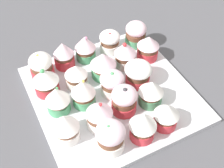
% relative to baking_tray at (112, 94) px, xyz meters
% --- Properties ---
extents(ground_plane, '(1.80, 1.80, 0.03)m').
position_rel_baking_tray_xyz_m(ground_plane, '(0.00, 0.00, -0.02)').
color(ground_plane, '#4C4C51').
extents(baking_tray, '(0.38, 0.38, 0.01)m').
position_rel_baking_tray_xyz_m(baking_tray, '(0.00, 0.00, 0.00)').
color(baking_tray, silver).
rests_on(baking_tray, ground_plane).
extents(cupcake_0, '(0.06, 0.06, 0.07)m').
position_rel_baking_tray_xyz_m(cupcake_0, '(-0.13, -0.13, 0.04)').
color(cupcake_0, '#D1333D').
rests_on(cupcake_0, baking_tray).
extents(cupcake_1, '(0.07, 0.07, 0.08)m').
position_rel_baking_tray_xyz_m(cupcake_1, '(-0.08, -0.14, 0.04)').
color(cupcake_1, '#D1333D').
rests_on(cupcake_1, baking_tray).
extents(cupcake_2, '(0.06, 0.06, 0.08)m').
position_rel_baking_tray_xyz_m(cupcake_2, '(-0.01, -0.14, 0.04)').
color(cupcake_2, '#4C9E6B').
rests_on(cupcake_2, baking_tray).
extents(cupcake_3, '(0.06, 0.06, 0.07)m').
position_rel_baking_tray_xyz_m(cupcake_3, '(0.07, -0.15, 0.04)').
color(cupcake_3, white).
rests_on(cupcake_3, baking_tray).
extents(cupcake_4, '(0.05, 0.05, 0.08)m').
position_rel_baking_tray_xyz_m(cupcake_4, '(-0.14, -0.07, 0.04)').
color(cupcake_4, '#D1333D').
rests_on(cupcake_4, baking_tray).
extents(cupcake_5, '(0.06, 0.06, 0.07)m').
position_rel_baking_tray_xyz_m(cupcake_5, '(-0.06, -0.07, 0.04)').
color(cupcake_5, white).
rests_on(cupcake_5, baking_tray).
extents(cupcake_6, '(0.06, 0.06, 0.08)m').
position_rel_baking_tray_xyz_m(cupcake_6, '(0.00, -0.07, 0.05)').
color(cupcake_6, '#4C9E6B').
rests_on(cupcake_6, baking_tray).
extents(cupcake_7, '(0.06, 0.06, 0.07)m').
position_rel_baking_tray_xyz_m(cupcake_7, '(0.07, -0.07, 0.04)').
color(cupcake_7, white).
rests_on(cupcake_7, baking_tray).
extents(cupcake_8, '(0.06, 0.06, 0.08)m').
position_rel_baking_tray_xyz_m(cupcake_8, '(0.14, -0.07, 0.04)').
color(cupcake_8, white).
rests_on(cupcake_8, baking_tray).
extents(cupcake_9, '(0.06, 0.06, 0.08)m').
position_rel_baking_tray_xyz_m(cupcake_9, '(-0.14, -0.01, 0.05)').
color(cupcake_9, '#4C9E6B').
rests_on(cupcake_9, baking_tray).
extents(cupcake_10, '(0.07, 0.07, 0.08)m').
position_rel_baking_tray_xyz_m(cupcake_10, '(-0.06, 0.01, 0.05)').
color(cupcake_10, '#4C9E6B').
rests_on(cupcake_10, baking_tray).
extents(cupcake_11, '(0.06, 0.06, 0.07)m').
position_rel_baking_tray_xyz_m(cupcake_11, '(-0.00, -0.00, 0.04)').
color(cupcake_11, white).
rests_on(cupcake_11, baking_tray).
extents(cupcake_12, '(0.06, 0.06, 0.08)m').
position_rel_baking_tray_xyz_m(cupcake_12, '(0.06, 0.00, 0.04)').
color(cupcake_12, '#D1333D').
rests_on(cupcake_12, baking_tray).
extents(cupcake_13, '(0.06, 0.06, 0.08)m').
position_rel_baking_tray_xyz_m(cupcake_13, '(0.14, 0.00, 0.05)').
color(cupcake_13, '#D1333D').
rests_on(cupcake_13, baking_tray).
extents(cupcake_14, '(0.06, 0.06, 0.07)m').
position_rel_baking_tray_xyz_m(cupcake_14, '(-0.14, 0.07, 0.04)').
color(cupcake_14, white).
rests_on(cupcake_14, baking_tray).
extents(cupcake_15, '(0.06, 0.06, 0.08)m').
position_rel_baking_tray_xyz_m(cupcake_15, '(-0.07, 0.08, 0.05)').
color(cupcake_15, white).
rests_on(cupcake_15, baking_tray).
extents(cupcake_16, '(0.07, 0.07, 0.07)m').
position_rel_baking_tray_xyz_m(cupcake_16, '(0.00, 0.07, 0.04)').
color(cupcake_16, '#D1333D').
rests_on(cupcake_16, baking_tray).
extents(cupcake_17, '(0.06, 0.06, 0.07)m').
position_rel_baking_tray_xyz_m(cupcake_17, '(0.07, 0.07, 0.04)').
color(cupcake_17, '#4C9E6B').
rests_on(cupcake_17, baking_tray).
extents(cupcake_18, '(0.06, 0.06, 0.07)m').
position_rel_baking_tray_xyz_m(cupcake_18, '(0.14, 0.06, 0.04)').
color(cupcake_18, '#D1333D').
rests_on(cupcake_18, baking_tray).
extents(cupcake_19, '(0.06, 0.06, 0.07)m').
position_rel_baking_tray_xyz_m(cupcake_19, '(-0.14, 0.15, 0.04)').
color(cupcake_19, '#4C9E6B').
rests_on(cupcake_19, baking_tray).
extents(cupcake_20, '(0.06, 0.06, 0.07)m').
position_rel_baking_tray_xyz_m(cupcake_20, '(-0.07, 0.15, 0.04)').
color(cupcake_20, '#D1333D').
rests_on(cupcake_20, baking_tray).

